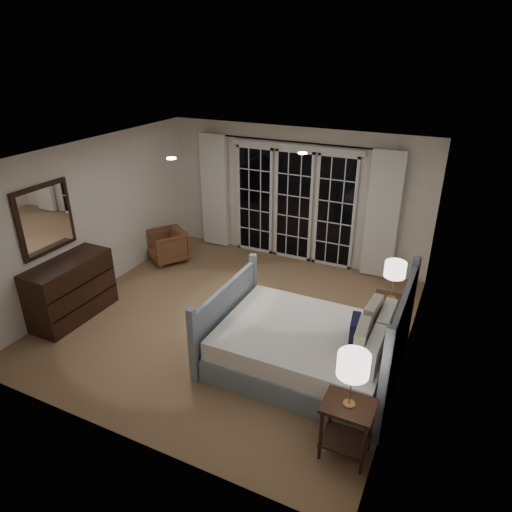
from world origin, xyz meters
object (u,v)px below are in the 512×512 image
at_px(bed, 308,346).
at_px(lamp_right, 395,270).
at_px(nightstand_left, 347,422).
at_px(armchair, 167,246).
at_px(lamp_left, 353,365).
at_px(dresser, 71,289).
at_px(nightstand_right, 389,311).

height_order(bed, lamp_right, bed).
distance_m(nightstand_left, armchair, 5.26).
relative_size(nightstand_left, armchair, 0.98).
distance_m(lamp_left, armchair, 5.32).
bearing_deg(lamp_left, nightstand_left, -26.57).
height_order(lamp_left, armchair, lamp_left).
bearing_deg(bed, lamp_right, 56.55).
bearing_deg(dresser, nightstand_right, 19.25).
height_order(lamp_left, lamp_right, lamp_left).
bearing_deg(armchair, dresser, -60.05).
bearing_deg(bed, armchair, 151.84).
height_order(bed, armchair, bed).
relative_size(nightstand_right, lamp_left, 1.03).
relative_size(bed, nightstand_left, 3.51).
xyz_separation_m(bed, dresser, (-3.64, -0.37, 0.13)).
relative_size(nightstand_left, lamp_left, 1.10).
bearing_deg(nightstand_right, bed, -123.45).
distance_m(bed, armchair, 3.99).
bearing_deg(nightstand_right, lamp_left, -89.42).
height_order(bed, lamp_left, bed).
bearing_deg(lamp_left, armchair, 145.09).
relative_size(nightstand_right, dresser, 0.47).
bearing_deg(nightstand_left, armchair, 145.09).
relative_size(nightstand_left, lamp_right, 1.17).
bearing_deg(dresser, lamp_left, -9.69).
xyz_separation_m(nightstand_right, lamp_right, (0.00, 0.00, 0.65)).
height_order(lamp_right, dresser, lamp_right).
distance_m(bed, lamp_left, 1.59).
distance_m(lamp_left, lamp_right, 2.30).
bearing_deg(lamp_right, bed, -123.45).
relative_size(bed, lamp_left, 3.87).
xyz_separation_m(nightstand_left, lamp_right, (-0.02, 2.30, 0.62)).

